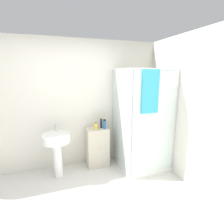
# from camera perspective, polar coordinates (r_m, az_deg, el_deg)

# --- Properties ---
(wall_back) EXTENTS (6.40, 0.06, 2.50)m
(wall_back) POSITION_cam_1_polar(r_m,az_deg,el_deg) (3.54, -11.70, 2.33)
(wall_back) COLOR silver
(wall_back) RESTS_ON ground_plane
(wall_right) EXTENTS (0.06, 6.40, 2.50)m
(wall_right) POSITION_cam_1_polar(r_m,az_deg,el_deg) (2.81, 30.75, -1.82)
(wall_right) COLOR silver
(wall_right) RESTS_ON ground_plane
(shower_enclosure) EXTENTS (0.91, 0.94, 1.94)m
(shower_enclosure) POSITION_cam_1_polar(r_m,az_deg,el_deg) (3.54, 9.10, -9.82)
(shower_enclosure) COLOR white
(shower_enclosure) RESTS_ON ground_plane
(vanity_cabinet) EXTENTS (0.43, 0.38, 0.79)m
(vanity_cabinet) POSITION_cam_1_polar(r_m,az_deg,el_deg) (3.64, -4.84, -11.19)
(vanity_cabinet) COLOR beige
(vanity_cabinet) RESTS_ON ground_plane
(sink) EXTENTS (0.48, 0.48, 0.95)m
(sink) POSITION_cam_1_polar(r_m,az_deg,el_deg) (3.29, -17.61, -10.17)
(sink) COLOR white
(sink) RESTS_ON ground_plane
(soap_dispenser) EXTENTS (0.06, 0.06, 0.15)m
(soap_dispenser) POSITION_cam_1_polar(r_m,az_deg,el_deg) (3.42, -5.31, -4.67)
(soap_dispenser) COLOR yellow
(soap_dispenser) RESTS_ON vanity_cabinet
(shampoo_bottle_tall_black) EXTENTS (0.05, 0.05, 0.21)m
(shampoo_bottle_tall_black) POSITION_cam_1_polar(r_m,az_deg,el_deg) (3.48, -3.55, -3.56)
(shampoo_bottle_tall_black) COLOR #281E33
(shampoo_bottle_tall_black) RESTS_ON vanity_cabinet
(shampoo_bottle_blue) EXTENTS (0.07, 0.07, 0.18)m
(shampoo_bottle_blue) POSITION_cam_1_polar(r_m,az_deg,el_deg) (3.44, -2.44, -3.98)
(shampoo_bottle_blue) COLOR #2D66A3
(shampoo_bottle_blue) RESTS_ON vanity_cabinet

